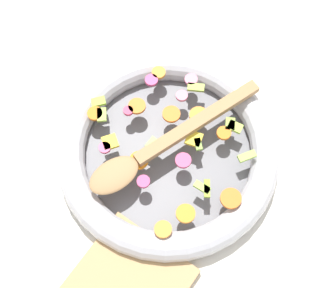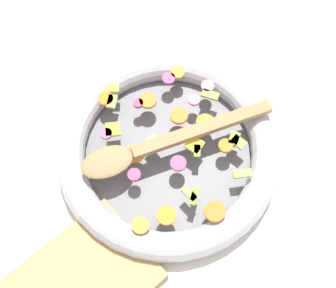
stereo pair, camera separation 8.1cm
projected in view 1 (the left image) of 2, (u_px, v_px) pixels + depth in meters
ground_plane at (168, 155)px, 0.86m from camera, size 4.00×4.00×0.00m
skillet at (168, 150)px, 0.84m from camera, size 0.40×0.40×0.05m
chopped_vegetables at (169, 140)px, 0.81m from camera, size 0.29×0.33×0.01m
wooden_spoon at (160, 146)px, 0.80m from camera, size 0.34×0.15×0.01m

